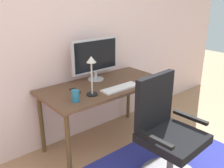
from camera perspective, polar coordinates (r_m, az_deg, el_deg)
wall_back at (r=2.67m, az=-13.66°, el=12.37°), size 6.00×0.10×2.60m
desk at (r=2.68m, az=-1.79°, el=-1.59°), size 1.38×0.67×0.71m
monitor at (r=2.75m, az=-3.90°, el=6.36°), size 0.59×0.18×0.47m
keyboard at (r=2.54m, az=1.97°, el=-0.90°), size 0.43×0.13×0.02m
computer_mouse at (r=2.71m, az=6.78°, el=0.49°), size 0.06×0.10×0.03m
coffee_cup at (r=2.25m, az=-8.45°, el=-2.75°), size 0.07×0.07×0.11m
cell_phone at (r=2.50m, az=-8.61°, el=-1.58°), size 0.09×0.15×0.01m
desk_lamp at (r=2.31m, az=-4.76°, el=3.31°), size 0.11×0.11×0.39m
office_chair at (r=2.32m, az=12.50°, el=-12.56°), size 0.59×0.54×0.98m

